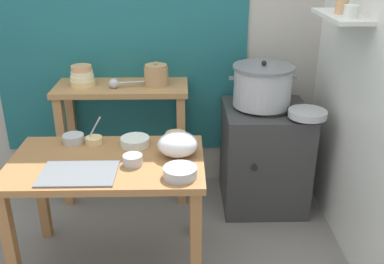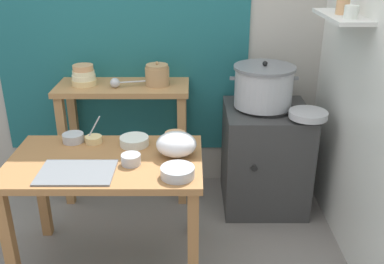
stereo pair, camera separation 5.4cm
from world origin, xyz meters
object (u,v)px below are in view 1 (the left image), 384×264
Objects in this scene: bowl_stack_enamel at (82,76)px; serving_tray at (79,173)px; steamer_pot at (263,86)px; back_shelf_table at (123,114)px; prep_table at (108,177)px; prep_bowl_2 at (135,141)px; clay_pot at (156,75)px; prep_bowl_3 at (180,172)px; plastic_bag at (178,144)px; prep_bowl_0 at (176,137)px; prep_bowl_5 at (94,140)px; stove_block at (264,156)px; prep_bowl_1 at (133,160)px; wide_pan at (308,114)px; ladle at (115,83)px; prep_bowl_4 at (73,138)px.

serving_tray is (0.17, -1.00, -0.24)m from bowl_stack_enamel.
back_shelf_table is at bearing 173.76° from steamer_pot.
prep_table is 6.31× the size of prep_bowl_2.
prep_bowl_3 is at bearing -80.40° from clay_pot.
prep_bowl_0 is (-0.01, 0.20, -0.04)m from plastic_bag.
prep_bowl_5 is (-0.51, 0.17, -0.05)m from plastic_bag.
steamer_pot is (0.99, 0.72, 0.32)m from prep_table.
steamer_pot reaches higher than clay_pot.
plastic_bag is at bearing -62.06° from back_shelf_table.
stove_block is at bearing -5.70° from bowl_stack_enamel.
plastic_bag is 0.30m from prep_bowl_2.
steamer_pot is (1.01, -0.11, 0.25)m from back_shelf_table.
serving_tray is 0.39m from prep_bowl_5.
plastic_bag is 0.27m from prep_bowl_1.
bowl_stack_enamel is at bearing 139.21° from prep_bowl_0.
wide_pan is at bearing 39.20° from prep_bowl_3.
prep_bowl_3 is at bearing -28.41° from prep_bowl_1.
ladle is at bearing -117.45° from back_shelf_table.
wide_pan is 1.47× the size of prep_bowl_2.
steamer_pot is 2.74× the size of prep_bowl_2.
clay_pot is at bearing 12.29° from ladle.
ladle is 1.00× the size of wide_pan.
steamer_pot reaches higher than ladle.
bowl_stack_enamel is (-0.28, 0.00, 0.29)m from back_shelf_table.
serving_tray is at bearing -126.81° from prep_bowl_2.
wide_pan is 1.53× the size of prep_bowl_5.
prep_bowl_3 is (0.01, -0.25, -0.04)m from plastic_bag.
clay_pot is at bearing 99.60° from prep_bowl_3.
bowl_stack_enamel is (-1.32, 0.13, 0.58)m from stove_block.
clay_pot reaches higher than wide_pan.
ladle is 2.36× the size of prep_bowl_1.
serving_tray is at bearing -91.73° from prep_bowl_5.
back_shelf_table reaches higher than prep_bowl_3.
clay_pot is at bearing 59.95° from prep_bowl_5.
stove_block is 1.48m from serving_tray.
prep_bowl_5 is (-0.25, 0.03, -0.00)m from prep_bowl_2.
plastic_bag is 0.67m from prep_bowl_4.
serving_tray is at bearing 176.06° from prep_bowl_3.
prep_table is at bearing -106.47° from clay_pot.
bowl_stack_enamel is 0.69× the size of wide_pan.
prep_bowl_0 is at bearing 3.11° from prep_bowl_5.
prep_bowl_4 is (0.05, -0.60, -0.22)m from bowl_stack_enamel.
steamer_pot is 1.29m from bowl_stack_enamel.
wide_pan is at bearing -40.86° from steamer_pot.
ladle is 1.10× the size of plastic_bag.
back_shelf_table is 0.91m from prep_bowl_1.
prep_table is at bearing 153.68° from prep_bowl_3.
wide_pan reaches higher than stove_block.
prep_bowl_0 is (0.15, -0.58, -0.22)m from clay_pot.
back_shelf_table is at bearing 80.88° from prep_bowl_5.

